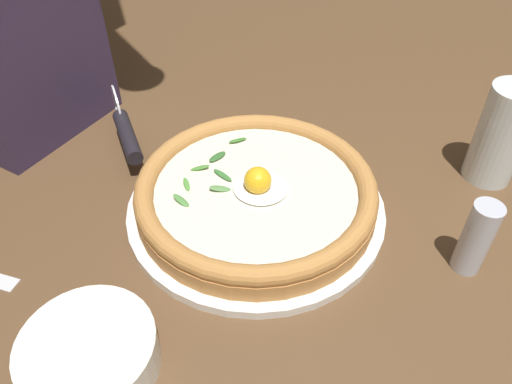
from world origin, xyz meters
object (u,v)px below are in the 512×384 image
at_px(pizza, 256,192).
at_px(pizza_cutter, 125,129).
at_px(drinking_glass, 499,141).
at_px(pepper_shaker, 476,238).
at_px(side_bowl, 90,354).

height_order(pizza, pizza_cutter, same).
distance_m(pizza_cutter, drinking_glass, 0.51).
height_order(pizza_cutter, pepper_shaker, pepper_shaker).
relative_size(side_bowl, pizza_cutter, 0.88).
height_order(side_bowl, drinking_glass, drinking_glass).
bearing_deg(pizza, side_bowl, -115.41).
distance_m(drinking_glass, pepper_shaker, 0.18).
distance_m(pizza, pizza_cutter, 0.23).
bearing_deg(drinking_glass, side_bowl, -138.39).
bearing_deg(pepper_shaker, drinking_glass, 74.60).
distance_m(side_bowl, pizza_cutter, 0.34).
bearing_deg(drinking_glass, pepper_shaker, -105.40).
bearing_deg(side_bowl, pizza, 64.59).
height_order(side_bowl, pizza_cutter, pizza_cutter).
relative_size(pizza, drinking_glass, 2.18).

